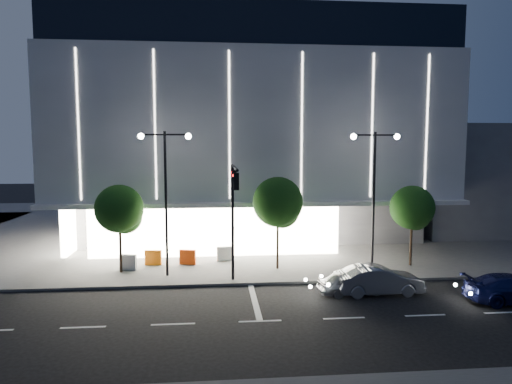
{
  "coord_description": "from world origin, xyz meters",
  "views": [
    {
      "loc": [
        -0.05,
        -21.89,
        8.13
      ],
      "look_at": [
        2.76,
        8.8,
        5.0
      ],
      "focal_mm": 32.0,
      "sensor_mm": 36.0,
      "label": 1
    }
  ],
  "objects_px": {
    "tree_left": "(120,211)",
    "street_lamp_east": "(374,180)",
    "street_lamp_west": "(166,182)",
    "barrier_a": "(153,258)",
    "traffic_mast": "(234,202)",
    "barrier_b": "(128,262)",
    "car_second": "(378,280)",
    "tree_right": "(412,210)",
    "barrier_d": "(225,254)",
    "barrier_c": "(188,257)",
    "tree_mid": "(278,205)",
    "car_lead": "(351,283)"
  },
  "relations": [
    {
      "from": "tree_left",
      "to": "street_lamp_east",
      "type": "bearing_deg",
      "value": -3.65
    },
    {
      "from": "street_lamp_west",
      "to": "street_lamp_east",
      "type": "bearing_deg",
      "value": 0.0
    },
    {
      "from": "barrier_a",
      "to": "street_lamp_west",
      "type": "bearing_deg",
      "value": -59.23
    },
    {
      "from": "traffic_mast",
      "to": "barrier_b",
      "type": "height_order",
      "value": "traffic_mast"
    },
    {
      "from": "street_lamp_east",
      "to": "tree_left",
      "type": "height_order",
      "value": "street_lamp_east"
    },
    {
      "from": "tree_left",
      "to": "car_second",
      "type": "height_order",
      "value": "tree_left"
    },
    {
      "from": "tree_right",
      "to": "barrier_d",
      "type": "height_order",
      "value": "tree_right"
    },
    {
      "from": "barrier_d",
      "to": "barrier_c",
      "type": "bearing_deg",
      "value": -169.13
    },
    {
      "from": "street_lamp_west",
      "to": "barrier_b",
      "type": "distance_m",
      "value": 6.13
    },
    {
      "from": "tree_left",
      "to": "tree_mid",
      "type": "relative_size",
      "value": 0.93
    },
    {
      "from": "barrier_a",
      "to": "barrier_c",
      "type": "relative_size",
      "value": 1.0
    },
    {
      "from": "car_lead",
      "to": "barrier_c",
      "type": "bearing_deg",
      "value": 47.43
    },
    {
      "from": "street_lamp_west",
      "to": "tree_mid",
      "type": "xyz_separation_m",
      "value": [
        7.03,
        1.02,
        -1.62
      ]
    },
    {
      "from": "street_lamp_west",
      "to": "tree_left",
      "type": "bearing_deg",
      "value": 161.06
    },
    {
      "from": "street_lamp_east",
      "to": "barrier_b",
      "type": "bearing_deg",
      "value": 174.43
    },
    {
      "from": "tree_left",
      "to": "car_lead",
      "type": "xyz_separation_m",
      "value": [
        13.36,
        -5.08,
        -3.41
      ]
    },
    {
      "from": "tree_mid",
      "to": "barrier_a",
      "type": "distance_m",
      "value": 9.15
    },
    {
      "from": "traffic_mast",
      "to": "car_second",
      "type": "relative_size",
      "value": 1.49
    },
    {
      "from": "street_lamp_east",
      "to": "barrier_d",
      "type": "relative_size",
      "value": 8.18
    },
    {
      "from": "traffic_mast",
      "to": "car_lead",
      "type": "height_order",
      "value": "traffic_mast"
    },
    {
      "from": "tree_mid",
      "to": "car_second",
      "type": "relative_size",
      "value": 1.29
    },
    {
      "from": "car_second",
      "to": "tree_left",
      "type": "bearing_deg",
      "value": 69.26
    },
    {
      "from": "traffic_mast",
      "to": "barrier_c",
      "type": "xyz_separation_m",
      "value": [
        -2.9,
        5.2,
        -4.38
      ]
    },
    {
      "from": "tree_left",
      "to": "tree_mid",
      "type": "height_order",
      "value": "tree_mid"
    },
    {
      "from": "tree_mid",
      "to": "car_lead",
      "type": "bearing_deg",
      "value": -56.55
    },
    {
      "from": "tree_left",
      "to": "barrier_b",
      "type": "distance_m",
      "value": 3.44
    },
    {
      "from": "traffic_mast",
      "to": "tree_mid",
      "type": "height_order",
      "value": "traffic_mast"
    },
    {
      "from": "street_lamp_west",
      "to": "car_lead",
      "type": "distance_m",
      "value": 12.36
    },
    {
      "from": "barrier_c",
      "to": "traffic_mast",
      "type": "bearing_deg",
      "value": -47.78
    },
    {
      "from": "tree_left",
      "to": "car_second",
      "type": "relative_size",
      "value": 1.2
    },
    {
      "from": "barrier_a",
      "to": "barrier_b",
      "type": "distance_m",
      "value": 1.82
    },
    {
      "from": "tree_mid",
      "to": "car_second",
      "type": "distance_m",
      "value": 7.95
    },
    {
      "from": "street_lamp_west",
      "to": "tree_mid",
      "type": "bearing_deg",
      "value": 8.26
    },
    {
      "from": "barrier_a",
      "to": "barrier_c",
      "type": "bearing_deg",
      "value": 4.27
    },
    {
      "from": "traffic_mast",
      "to": "tree_right",
      "type": "xyz_separation_m",
      "value": [
        12.03,
        3.68,
        -1.14
      ]
    },
    {
      "from": "car_second",
      "to": "barrier_b",
      "type": "xyz_separation_m",
      "value": [
        -14.55,
        5.69,
        -0.13
      ]
    },
    {
      "from": "barrier_b",
      "to": "barrier_d",
      "type": "relative_size",
      "value": 1.0
    },
    {
      "from": "barrier_c",
      "to": "tree_right",
      "type": "bearing_deg",
      "value": 7.23
    },
    {
      "from": "traffic_mast",
      "to": "tree_right",
      "type": "height_order",
      "value": "traffic_mast"
    },
    {
      "from": "car_lead",
      "to": "barrier_c",
      "type": "xyz_separation_m",
      "value": [
        -9.29,
        6.6,
        0.02
      ]
    },
    {
      "from": "traffic_mast",
      "to": "street_lamp_east",
      "type": "distance_m",
      "value": 9.43
    },
    {
      "from": "barrier_a",
      "to": "tree_mid",
      "type": "bearing_deg",
      "value": -4.89
    },
    {
      "from": "tree_left",
      "to": "barrier_b",
      "type": "height_order",
      "value": "tree_left"
    },
    {
      "from": "tree_right",
      "to": "barrier_b",
      "type": "xyz_separation_m",
      "value": [
        -18.69,
        0.51,
        -3.23
      ]
    },
    {
      "from": "barrier_c",
      "to": "barrier_a",
      "type": "bearing_deg",
      "value": -168.73
    },
    {
      "from": "tree_mid",
      "to": "tree_right",
      "type": "xyz_separation_m",
      "value": [
        9.0,
        -0.0,
        -0.45
      ]
    },
    {
      "from": "tree_mid",
      "to": "barrier_b",
      "type": "bearing_deg",
      "value": 177.0
    },
    {
      "from": "tree_left",
      "to": "tree_right",
      "type": "xyz_separation_m",
      "value": [
        19.0,
        -0.0,
        -0.15
      ]
    },
    {
      "from": "tree_left",
      "to": "barrier_d",
      "type": "relative_size",
      "value": 5.2
    },
    {
      "from": "tree_mid",
      "to": "barrier_d",
      "type": "bearing_deg",
      "value": 146.31
    }
  ]
}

